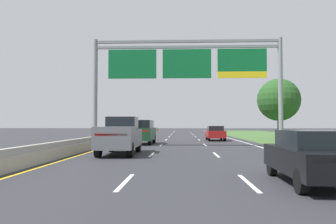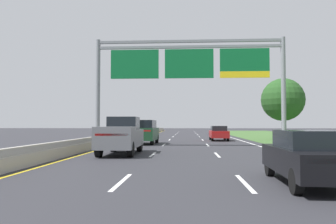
# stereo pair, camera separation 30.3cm
# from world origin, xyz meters

# --- Properties ---
(ground_plane) EXTENTS (220.00, 220.00, 0.00)m
(ground_plane) POSITION_xyz_m (0.00, 35.00, 0.00)
(ground_plane) COLOR #2B2B30
(lane_striping) EXTENTS (11.96, 106.00, 0.01)m
(lane_striping) POSITION_xyz_m (0.00, 34.54, 0.00)
(lane_striping) COLOR white
(lane_striping) RESTS_ON ground
(grass_verge_right) EXTENTS (14.00, 110.00, 0.02)m
(grass_verge_right) POSITION_xyz_m (13.95, 35.00, 0.01)
(grass_verge_right) COLOR #3D602D
(grass_verge_right) RESTS_ON ground
(median_barrier_concrete) EXTENTS (0.60, 110.00, 0.85)m
(median_barrier_concrete) POSITION_xyz_m (-6.60, 35.00, 0.35)
(median_barrier_concrete) COLOR #A8A399
(median_barrier_concrete) RESTS_ON ground
(overhead_sign_gantry) EXTENTS (15.06, 0.42, 8.59)m
(overhead_sign_gantry) POSITION_xyz_m (0.30, 26.47, 6.14)
(overhead_sign_gantry) COLOR gray
(overhead_sign_gantry) RESTS_ON ground
(pickup_truck_grey) EXTENTS (2.09, 5.43, 2.20)m
(pickup_truck_grey) POSITION_xyz_m (-3.73, 19.70, 1.07)
(pickup_truck_grey) COLOR slate
(pickup_truck_grey) RESTS_ON ground
(car_red_right_lane_sedan) EXTENTS (1.83, 4.40, 1.57)m
(car_red_right_lane_sedan) POSITION_xyz_m (3.51, 36.08, 0.82)
(car_red_right_lane_sedan) COLOR maroon
(car_red_right_lane_sedan) RESTS_ON ground
(car_darkgreen_left_lane_suv) EXTENTS (2.01, 4.75, 2.11)m
(car_darkgreen_left_lane_suv) POSITION_xyz_m (-3.55, 29.40, 1.10)
(car_darkgreen_left_lane_suv) COLOR #193D23
(car_darkgreen_left_lane_suv) RESTS_ON ground
(car_black_right_lane_sedan) EXTENTS (1.95, 4.45, 1.57)m
(car_black_right_lane_sedan) POSITION_xyz_m (3.69, 10.40, 0.82)
(car_black_right_lane_sedan) COLOR black
(car_black_right_lane_sedan) RESTS_ON ground
(roadside_tree_mid) EXTENTS (4.78, 4.78, 6.90)m
(roadside_tree_mid) POSITION_xyz_m (10.86, 37.99, 4.50)
(roadside_tree_mid) COLOR #4C3823
(roadside_tree_mid) RESTS_ON ground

